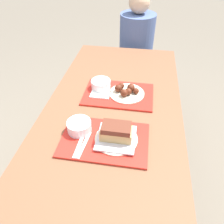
{
  "coord_description": "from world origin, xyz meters",
  "views": [
    {
      "loc": [
        0.15,
        -0.92,
        1.54
      ],
      "look_at": [
        0.01,
        -0.03,
        0.77
      ],
      "focal_mm": 35.0,
      "sensor_mm": 36.0,
      "label": 1
    }
  ],
  "objects_px": {
    "brisket_sandwich_plate": "(116,134)",
    "wings_plate_far": "(126,91)",
    "bowl_coleslaw_near": "(79,126)",
    "person_seated_across": "(137,39)",
    "tray_near": "(105,140)",
    "tray_far": "(118,94)",
    "bowl_coleslaw_far": "(101,84)"
  },
  "relations": [
    {
      "from": "bowl_coleslaw_far",
      "to": "wings_plate_far",
      "type": "distance_m",
      "value": 0.17
    },
    {
      "from": "brisket_sandwich_plate",
      "to": "bowl_coleslaw_far",
      "type": "distance_m",
      "value": 0.46
    },
    {
      "from": "tray_near",
      "to": "bowl_coleslaw_near",
      "type": "distance_m",
      "value": 0.15
    },
    {
      "from": "tray_far",
      "to": "bowl_coleslaw_far",
      "type": "xyz_separation_m",
      "value": [
        -0.12,
        0.04,
        0.04
      ]
    },
    {
      "from": "tray_near",
      "to": "person_seated_across",
      "type": "xyz_separation_m",
      "value": [
        0.06,
        1.32,
        -0.01
      ]
    },
    {
      "from": "tray_far",
      "to": "brisket_sandwich_plate",
      "type": "relative_size",
      "value": 2.03
    },
    {
      "from": "tray_near",
      "to": "tray_far",
      "type": "xyz_separation_m",
      "value": [
        0.01,
        0.39,
        0.0
      ]
    },
    {
      "from": "bowl_coleslaw_far",
      "to": "wings_plate_far",
      "type": "height_order",
      "value": "same"
    },
    {
      "from": "bowl_coleslaw_near",
      "to": "person_seated_across",
      "type": "bearing_deg",
      "value": 81.01
    },
    {
      "from": "bowl_coleslaw_near",
      "to": "person_seated_across",
      "type": "height_order",
      "value": "person_seated_across"
    },
    {
      "from": "tray_near",
      "to": "brisket_sandwich_plate",
      "type": "bearing_deg",
      "value": 6.34
    },
    {
      "from": "tray_far",
      "to": "bowl_coleslaw_near",
      "type": "xyz_separation_m",
      "value": [
        -0.15,
        -0.35,
        0.04
      ]
    },
    {
      "from": "bowl_coleslaw_far",
      "to": "brisket_sandwich_plate",
      "type": "bearing_deg",
      "value": -69.42
    },
    {
      "from": "bowl_coleslaw_far",
      "to": "person_seated_across",
      "type": "height_order",
      "value": "person_seated_across"
    },
    {
      "from": "tray_far",
      "to": "bowl_coleslaw_far",
      "type": "height_order",
      "value": "bowl_coleslaw_far"
    },
    {
      "from": "bowl_coleslaw_near",
      "to": "person_seated_across",
      "type": "xyz_separation_m",
      "value": [
        0.2,
        1.28,
        -0.05
      ]
    },
    {
      "from": "bowl_coleslaw_far",
      "to": "person_seated_across",
      "type": "bearing_deg",
      "value": 79.21
    },
    {
      "from": "bowl_coleslaw_far",
      "to": "wings_plate_far",
      "type": "bearing_deg",
      "value": -12.3
    },
    {
      "from": "tray_far",
      "to": "bowl_coleslaw_near",
      "type": "relative_size",
      "value": 3.5
    },
    {
      "from": "brisket_sandwich_plate",
      "to": "wings_plate_far",
      "type": "height_order",
      "value": "brisket_sandwich_plate"
    },
    {
      "from": "person_seated_across",
      "to": "bowl_coleslaw_near",
      "type": "bearing_deg",
      "value": -98.99
    },
    {
      "from": "person_seated_across",
      "to": "tray_near",
      "type": "bearing_deg",
      "value": -92.71
    },
    {
      "from": "tray_near",
      "to": "wings_plate_far",
      "type": "relative_size",
      "value": 1.97
    },
    {
      "from": "bowl_coleslaw_near",
      "to": "bowl_coleslaw_far",
      "type": "xyz_separation_m",
      "value": [
        0.03,
        0.39,
        0.0
      ]
    },
    {
      "from": "wings_plate_far",
      "to": "bowl_coleslaw_far",
      "type": "bearing_deg",
      "value": 167.7
    },
    {
      "from": "bowl_coleslaw_near",
      "to": "brisket_sandwich_plate",
      "type": "height_order",
      "value": "brisket_sandwich_plate"
    },
    {
      "from": "bowl_coleslaw_near",
      "to": "brisket_sandwich_plate",
      "type": "distance_m",
      "value": 0.2
    },
    {
      "from": "tray_far",
      "to": "brisket_sandwich_plate",
      "type": "height_order",
      "value": "brisket_sandwich_plate"
    },
    {
      "from": "tray_near",
      "to": "bowl_coleslaw_far",
      "type": "xyz_separation_m",
      "value": [
        -0.11,
        0.43,
        0.04
      ]
    },
    {
      "from": "brisket_sandwich_plate",
      "to": "bowl_coleslaw_far",
      "type": "relative_size",
      "value": 1.72
    },
    {
      "from": "tray_near",
      "to": "brisket_sandwich_plate",
      "type": "xyz_separation_m",
      "value": [
        0.05,
        0.01,
        0.04
      ]
    },
    {
      "from": "tray_far",
      "to": "person_seated_across",
      "type": "xyz_separation_m",
      "value": [
        0.05,
        0.92,
        -0.01
      ]
    }
  ]
}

